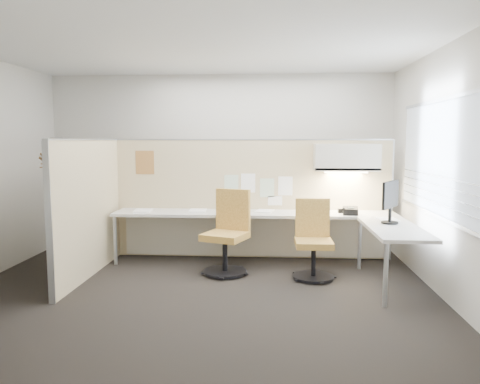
# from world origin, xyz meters

# --- Properties ---
(floor) EXTENTS (5.50, 4.50, 0.01)m
(floor) POSITION_xyz_m (0.00, 0.00, -0.01)
(floor) COLOR black
(floor) RESTS_ON ground
(ceiling) EXTENTS (5.50, 4.50, 0.01)m
(ceiling) POSITION_xyz_m (0.00, 0.00, 2.80)
(ceiling) COLOR white
(ceiling) RESTS_ON wall_back
(wall_back) EXTENTS (5.50, 0.02, 2.80)m
(wall_back) POSITION_xyz_m (0.00, 2.25, 1.40)
(wall_back) COLOR beige
(wall_back) RESTS_ON ground
(wall_front) EXTENTS (5.50, 0.02, 2.80)m
(wall_front) POSITION_xyz_m (0.00, -2.25, 1.40)
(wall_front) COLOR beige
(wall_front) RESTS_ON ground
(wall_right) EXTENTS (0.02, 4.50, 2.80)m
(wall_right) POSITION_xyz_m (2.75, 0.00, 1.40)
(wall_right) COLOR beige
(wall_right) RESTS_ON ground
(window_pane) EXTENTS (0.01, 2.80, 1.30)m
(window_pane) POSITION_xyz_m (2.73, 0.00, 1.55)
(window_pane) COLOR #959EAD
(window_pane) RESTS_ON wall_right
(partition_back) EXTENTS (4.10, 0.06, 1.75)m
(partition_back) POSITION_xyz_m (0.55, 1.60, 0.88)
(partition_back) COLOR beige
(partition_back) RESTS_ON floor
(partition_left) EXTENTS (0.06, 2.20, 1.75)m
(partition_left) POSITION_xyz_m (-1.50, 0.50, 0.88)
(partition_left) COLOR beige
(partition_left) RESTS_ON floor
(desk) EXTENTS (4.00, 2.07, 0.73)m
(desk) POSITION_xyz_m (0.93, 1.13, 0.60)
(desk) COLOR beige
(desk) RESTS_ON floor
(overhead_bin) EXTENTS (0.90, 0.36, 0.38)m
(overhead_bin) POSITION_xyz_m (1.90, 1.39, 1.51)
(overhead_bin) COLOR beige
(overhead_bin) RESTS_ON partition_back
(task_light_strip) EXTENTS (0.60, 0.06, 0.02)m
(task_light_strip) POSITION_xyz_m (1.90, 1.39, 1.30)
(task_light_strip) COLOR #FFEABF
(task_light_strip) RESTS_ON overhead_bin
(pinned_papers) EXTENTS (1.01, 0.00, 0.47)m
(pinned_papers) POSITION_xyz_m (0.63, 1.57, 1.03)
(pinned_papers) COLOR #8CBF8C
(pinned_papers) RESTS_ON partition_back
(poster) EXTENTS (0.28, 0.00, 0.35)m
(poster) POSITION_xyz_m (-1.05, 1.57, 1.42)
(poster) COLOR orange
(poster) RESTS_ON partition_back
(chair_left) EXTENTS (0.65, 0.67, 1.09)m
(chair_left) POSITION_xyz_m (0.27, 0.72, 0.51)
(chair_left) COLOR black
(chair_left) RESTS_ON floor
(chair_right) EXTENTS (0.52, 0.52, 0.99)m
(chair_right) POSITION_xyz_m (1.38, 0.57, 0.46)
(chair_right) COLOR black
(chair_right) RESTS_ON floor
(monitor) EXTENTS (0.30, 0.43, 0.52)m
(monitor) POSITION_xyz_m (2.30, 0.46, 1.03)
(monitor) COLOR black
(monitor) RESTS_ON desk
(phone) EXTENTS (0.23, 0.22, 0.12)m
(phone) POSITION_xyz_m (1.93, 1.14, 0.78)
(phone) COLOR black
(phone) RESTS_ON desk
(stapler) EXTENTS (0.15, 0.08, 0.05)m
(stapler) POSITION_xyz_m (1.39, 1.36, 0.76)
(stapler) COLOR black
(stapler) RESTS_ON desk
(tape_dispenser) EXTENTS (0.10, 0.07, 0.06)m
(tape_dispenser) POSITION_xyz_m (1.84, 1.29, 0.76)
(tape_dispenser) COLOR black
(tape_dispenser) RESTS_ON desk
(coat_hook) EXTENTS (0.18, 0.46, 1.38)m
(coat_hook) POSITION_xyz_m (-1.58, -0.35, 1.41)
(coat_hook) COLOR silver
(coat_hook) RESTS_ON partition_left
(paper_stack_0) EXTENTS (0.26, 0.32, 0.03)m
(paper_stack_0) POSITION_xyz_m (-0.99, 1.20, 0.74)
(paper_stack_0) COLOR white
(paper_stack_0) RESTS_ON desk
(paper_stack_1) EXTENTS (0.24, 0.31, 0.02)m
(paper_stack_1) POSITION_xyz_m (-0.21, 1.30, 0.74)
(paper_stack_1) COLOR white
(paper_stack_1) RESTS_ON desk
(paper_stack_2) EXTENTS (0.25, 0.31, 0.04)m
(paper_stack_2) POSITION_xyz_m (0.21, 1.18, 0.75)
(paper_stack_2) COLOR white
(paper_stack_2) RESTS_ON desk
(paper_stack_3) EXTENTS (0.29, 0.34, 0.01)m
(paper_stack_3) POSITION_xyz_m (0.75, 1.34, 0.74)
(paper_stack_3) COLOR white
(paper_stack_3) RESTS_ON desk
(paper_stack_4) EXTENTS (0.26, 0.32, 0.03)m
(paper_stack_4) POSITION_xyz_m (1.40, 1.23, 0.74)
(paper_stack_4) COLOR white
(paper_stack_4) RESTS_ON desk
(paper_stack_5) EXTENTS (0.25, 0.32, 0.02)m
(paper_stack_5) POSITION_xyz_m (2.33, 0.71, 0.74)
(paper_stack_5) COLOR white
(paper_stack_5) RESTS_ON desk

